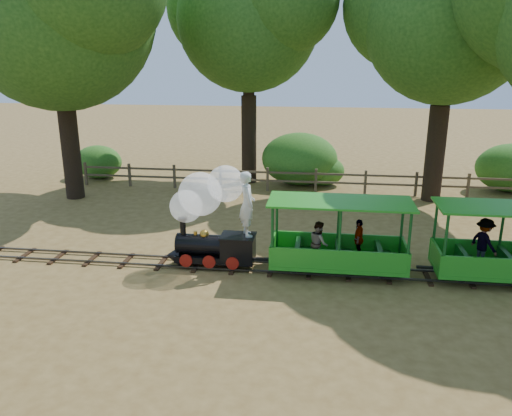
# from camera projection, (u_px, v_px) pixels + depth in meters

# --- Properties ---
(ground) EXTENTS (90.00, 90.00, 0.00)m
(ground) POSITION_uv_depth(u_px,v_px,m) (271.00, 270.00, 13.19)
(ground) COLOR #A28346
(ground) RESTS_ON ground
(track) EXTENTS (22.00, 1.00, 0.10)m
(track) POSITION_uv_depth(u_px,v_px,m) (271.00, 267.00, 13.17)
(track) COLOR #3F3D3A
(track) RESTS_ON ground
(locomotive) EXTENTS (2.52, 1.14, 2.79)m
(locomotive) POSITION_uv_depth(u_px,v_px,m) (210.00, 209.00, 13.00)
(locomotive) COLOR black
(locomotive) RESTS_ON ground
(carriage_front) EXTENTS (3.58, 1.46, 1.86)m
(carriage_front) POSITION_uv_depth(u_px,v_px,m) (337.00, 246.00, 12.73)
(carriage_front) COLOR green
(carriage_front) RESTS_ON track
(carriage_rear) EXTENTS (3.58, 1.46, 1.86)m
(carriage_rear) POSITION_uv_depth(u_px,v_px,m) (506.00, 252.00, 12.23)
(carriage_rear) COLOR green
(carriage_rear) RESTS_ON track
(oak_nc) EXTENTS (7.35, 6.47, 9.80)m
(oak_nc) POSITION_uv_depth(u_px,v_px,m) (248.00, 12.00, 20.45)
(oak_nc) COLOR #2D2116
(oak_nc) RESTS_ON ground
(oak_ne) EXTENTS (7.47, 6.57, 9.63)m
(oak_ne) POSITION_uv_depth(u_px,v_px,m) (449.00, 11.00, 17.66)
(oak_ne) COLOR #2D2116
(oak_ne) RESTS_ON ground
(fence) EXTENTS (18.10, 0.10, 1.00)m
(fence) POSITION_uv_depth(u_px,v_px,m) (292.00, 178.00, 20.60)
(fence) COLOR brown
(fence) RESTS_ON ground
(shrub_west) EXTENTS (2.19, 1.68, 1.52)m
(shrub_west) POSITION_uv_depth(u_px,v_px,m) (98.00, 162.00, 22.94)
(shrub_west) COLOR #2D6B1E
(shrub_west) RESTS_ON ground
(shrub_mid_w) EXTENTS (3.29, 2.53, 2.28)m
(shrub_mid_w) POSITION_uv_depth(u_px,v_px,m) (299.00, 159.00, 21.64)
(shrub_mid_w) COLOR #2D6B1E
(shrub_mid_w) RESTS_ON ground
(shrub_mid_e) EXTENTS (1.90, 1.46, 1.31)m
(shrub_mid_e) POSITION_uv_depth(u_px,v_px,m) (322.00, 171.00, 21.65)
(shrub_mid_e) COLOR #2D6B1E
(shrub_mid_e) RESTS_ON ground
(shrub_east) EXTENTS (2.89, 2.22, 2.00)m
(shrub_east) POSITION_uv_depth(u_px,v_px,m) (512.00, 168.00, 20.56)
(shrub_east) COLOR #2D6B1E
(shrub_east) RESTS_ON ground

